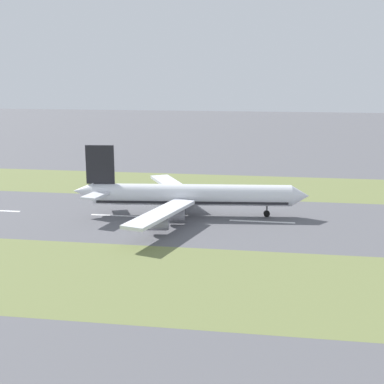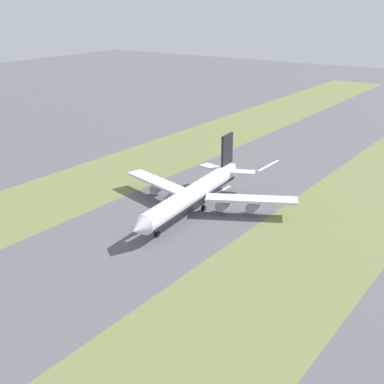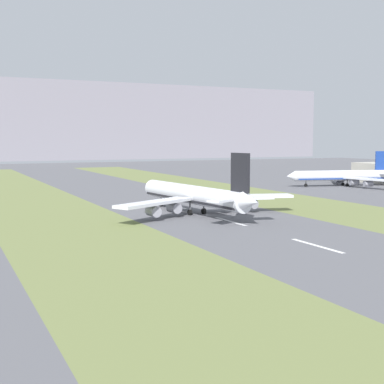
% 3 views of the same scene
% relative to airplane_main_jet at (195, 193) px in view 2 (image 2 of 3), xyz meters
% --- Properties ---
extents(ground_plane, '(800.00, 800.00, 0.00)m').
position_rel_airplane_main_jet_xyz_m(ground_plane, '(2.78, -3.54, -6.02)').
color(ground_plane, '#56565B').
extents(grass_median_west, '(40.00, 600.00, 0.01)m').
position_rel_airplane_main_jet_xyz_m(grass_median_west, '(-42.22, -3.54, -6.02)').
color(grass_median_west, olive).
rests_on(grass_median_west, ground).
extents(grass_median_east, '(40.00, 600.00, 0.01)m').
position_rel_airplane_main_jet_xyz_m(grass_median_east, '(47.78, -3.54, -6.02)').
color(grass_median_east, olive).
rests_on(grass_median_east, ground).
extents(centreline_dash_near, '(1.20, 18.00, 0.01)m').
position_rel_airplane_main_jet_xyz_m(centreline_dash_near, '(2.78, -58.11, -6.01)').
color(centreline_dash_near, silver).
rests_on(centreline_dash_near, ground).
extents(centreline_dash_mid, '(1.20, 18.00, 0.01)m').
position_rel_airplane_main_jet_xyz_m(centreline_dash_mid, '(2.78, -18.11, -6.01)').
color(centreline_dash_mid, silver).
rests_on(centreline_dash_mid, ground).
extents(centreline_dash_far, '(1.20, 18.00, 0.01)m').
position_rel_airplane_main_jet_xyz_m(centreline_dash_far, '(2.78, 21.89, -6.01)').
color(centreline_dash_far, silver).
rests_on(centreline_dash_far, ground).
extents(airplane_main_jet, '(63.77, 67.20, 20.20)m').
position_rel_airplane_main_jet_xyz_m(airplane_main_jet, '(0.00, 0.00, 0.00)').
color(airplane_main_jet, silver).
rests_on(airplane_main_jet, ground).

